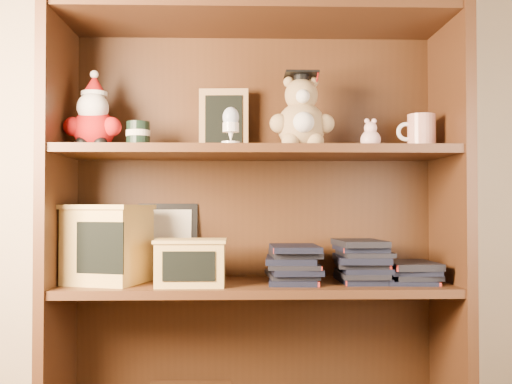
{
  "coord_description": "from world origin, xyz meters",
  "views": [
    {
      "loc": [
        -0.12,
        -0.48,
        0.78
      ],
      "look_at": [
        -0.07,
        1.3,
        0.82
      ],
      "focal_mm": 42.0,
      "sensor_mm": 36.0,
      "label": 1
    }
  ],
  "objects_px": {
    "teacher_mug": "(421,132)",
    "treats_box": "(108,243)",
    "grad_teddy_bear": "(302,119)",
    "bookcase": "(255,206)"
  },
  "relations": [
    {
      "from": "teacher_mug",
      "to": "treats_box",
      "type": "distance_m",
      "value": 0.99
    },
    {
      "from": "grad_teddy_bear",
      "to": "treats_box",
      "type": "distance_m",
      "value": 0.68
    },
    {
      "from": "grad_teddy_bear",
      "to": "treats_box",
      "type": "xyz_separation_m",
      "value": [
        -0.57,
        0.01,
        -0.37
      ]
    },
    {
      "from": "grad_teddy_bear",
      "to": "teacher_mug",
      "type": "height_order",
      "value": "grad_teddy_bear"
    },
    {
      "from": "teacher_mug",
      "to": "treats_box",
      "type": "bearing_deg",
      "value": -179.94
    },
    {
      "from": "bookcase",
      "to": "treats_box",
      "type": "xyz_separation_m",
      "value": [
        -0.44,
        -0.05,
        -0.11
      ]
    },
    {
      "from": "treats_box",
      "to": "grad_teddy_bear",
      "type": "bearing_deg",
      "value": -0.61
    },
    {
      "from": "bookcase",
      "to": "treats_box",
      "type": "relative_size",
      "value": 6.06
    },
    {
      "from": "treats_box",
      "to": "bookcase",
      "type": "bearing_deg",
      "value": 6.75
    },
    {
      "from": "bookcase",
      "to": "teacher_mug",
      "type": "distance_m",
      "value": 0.55
    }
  ]
}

